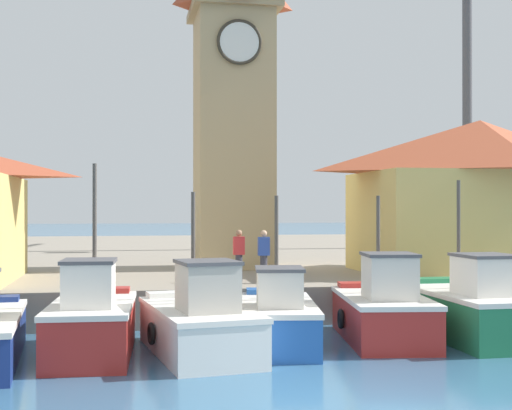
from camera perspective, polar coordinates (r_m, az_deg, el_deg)
name	(u,v)px	position (r m, az deg, el deg)	size (l,w,h in m)	color
ground_plane	(364,409)	(12.65, 8.65, -15.84)	(300.00, 300.00, 0.00)	#386689
quay_wharf	(197,259)	(40.28, -4.71, -4.31)	(120.00, 40.00, 1.11)	gray
fishing_boat_left_outer	(92,322)	(17.00, -12.99, -9.10)	(2.07, 4.39, 4.46)	#AD2823
fishing_boat_left_inner	(200,323)	(16.78, -4.54, -9.36)	(2.69, 4.79, 3.79)	silver
fishing_boat_mid_left	(278,318)	(17.68, 1.74, -9.06)	(2.43, 4.42, 3.72)	#2356A8
fishing_boat_center	(383,311)	(18.71, 10.15, -8.33)	(2.58, 4.61, 3.73)	#AD2823
fishing_boat_mid_right	(471,309)	(19.55, 16.80, -7.94)	(2.27, 4.95, 4.16)	#237A4C
clock_tower	(233,92)	(27.84, -1.83, 9.04)	(3.34, 3.34, 14.34)	tan
warehouse_right	(480,194)	(26.95, 17.50, 0.86)	(8.88, 5.63, 5.47)	tan
port_crane_near	(464,103)	(44.17, 16.31, 7.86)	(3.18, 10.31, 21.00)	#353539
dock_worker_near_tower	(239,255)	(22.09, -1.38, -4.00)	(0.34, 0.22, 1.62)	#33333D
dock_worker_along_quay	(264,256)	(21.72, 0.62, -4.07)	(0.34, 0.22, 1.62)	#33333D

